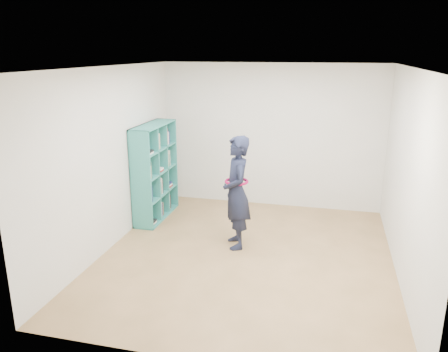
# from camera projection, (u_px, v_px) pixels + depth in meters

# --- Properties ---
(floor) EXTENTS (4.50, 4.50, 0.00)m
(floor) POSITION_uv_depth(u_px,v_px,m) (246.00, 256.00, 6.18)
(floor) COLOR brown
(floor) RESTS_ON ground
(ceiling) EXTENTS (4.50, 4.50, 0.00)m
(ceiling) POSITION_uv_depth(u_px,v_px,m) (249.00, 67.00, 5.45)
(ceiling) COLOR white
(ceiling) RESTS_ON wall_back
(wall_left) EXTENTS (0.02, 4.50, 2.60)m
(wall_left) POSITION_uv_depth(u_px,v_px,m) (111.00, 159.00, 6.27)
(wall_left) COLOR silver
(wall_left) RESTS_ON floor
(wall_right) EXTENTS (0.02, 4.50, 2.60)m
(wall_right) POSITION_uv_depth(u_px,v_px,m) (408.00, 178.00, 5.35)
(wall_right) COLOR silver
(wall_right) RESTS_ON floor
(wall_back) EXTENTS (4.00, 0.02, 2.60)m
(wall_back) POSITION_uv_depth(u_px,v_px,m) (271.00, 136.00, 7.91)
(wall_back) COLOR silver
(wall_back) RESTS_ON floor
(wall_front) EXTENTS (4.00, 0.02, 2.60)m
(wall_front) POSITION_uv_depth(u_px,v_px,m) (198.00, 234.00, 3.72)
(wall_front) COLOR silver
(wall_front) RESTS_ON floor
(bookshelf) EXTENTS (0.36, 1.22, 1.63)m
(bookshelf) POSITION_uv_depth(u_px,v_px,m) (154.00, 173.00, 7.43)
(bookshelf) COLOR teal
(bookshelf) RESTS_ON floor
(person) EXTENTS (0.60, 0.71, 1.66)m
(person) POSITION_uv_depth(u_px,v_px,m) (237.00, 192.00, 6.29)
(person) COLOR black
(person) RESTS_ON floor
(smartphone) EXTENTS (0.05, 0.09, 0.13)m
(smartphone) POSITION_uv_depth(u_px,v_px,m) (226.00, 184.00, 6.32)
(smartphone) COLOR silver
(smartphone) RESTS_ON person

